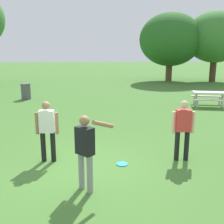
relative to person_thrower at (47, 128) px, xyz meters
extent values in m
plane|color=#447530|center=(1.01, -0.55, -0.94)|extent=(120.00, 120.00, 0.00)
cylinder|color=black|center=(-0.13, 0.00, -0.53)|extent=(0.13, 0.13, 0.82)
cylinder|color=black|center=(0.13, 0.00, -0.53)|extent=(0.13, 0.13, 0.82)
cube|color=white|center=(0.00, 0.00, 0.17)|extent=(0.39, 0.23, 0.58)
sphere|color=#9E7051|center=(0.00, 0.00, 0.59)|extent=(0.21, 0.21, 0.21)
cylinder|color=#9E7051|center=(-0.26, 0.01, 0.12)|extent=(0.09, 0.09, 0.58)
cylinder|color=#9E7051|center=(0.26, -0.01, 0.12)|extent=(0.09, 0.09, 0.58)
cylinder|color=black|center=(3.70, -0.13, -0.53)|extent=(0.13, 0.13, 0.82)
cylinder|color=black|center=(3.44, -0.13, -0.53)|extent=(0.13, 0.13, 0.82)
cube|color=#D83838|center=(3.57, -0.13, 0.17)|extent=(0.39, 0.23, 0.58)
sphere|color=beige|center=(3.57, -0.13, 0.59)|extent=(0.21, 0.21, 0.21)
cylinder|color=beige|center=(3.83, -0.14, 0.12)|extent=(0.09, 0.09, 0.58)
cylinder|color=beige|center=(3.31, -0.12, 0.12)|extent=(0.09, 0.09, 0.58)
cylinder|color=gray|center=(0.95, -1.49, -0.53)|extent=(0.13, 0.13, 0.82)
cylinder|color=gray|center=(1.14, -1.68, -0.53)|extent=(0.13, 0.13, 0.82)
cube|color=black|center=(1.05, -1.58, 0.17)|extent=(0.42, 0.42, 0.58)
sphere|color=#9E7051|center=(1.05, -1.58, 0.59)|extent=(0.21, 0.21, 0.21)
cylinder|color=#9E7051|center=(0.86, -1.40, 0.12)|extent=(0.09, 0.09, 0.58)
cylinder|color=#9E7051|center=(1.42, -1.58, 0.51)|extent=(0.47, 0.47, 0.28)
cylinder|color=#2D9EDB|center=(1.94, -0.33, -0.93)|extent=(0.30, 0.30, 0.03)
cube|color=beige|center=(7.23, 6.72, -0.20)|extent=(1.82, 1.11, 0.06)
cube|color=#B6B2A8|center=(7.10, 6.16, -0.50)|extent=(1.72, 0.62, 0.05)
cube|color=#B6B2A8|center=(7.35, 7.29, -0.50)|extent=(1.72, 0.62, 0.05)
cylinder|color=#B6B2A8|center=(6.58, 6.87, -0.59)|extent=(0.11, 0.11, 0.71)
cylinder|color=#B6B2A8|center=(6.46, 6.30, -0.73)|extent=(0.09, 0.09, 0.41)
cylinder|color=#B6B2A8|center=(6.71, 7.43, -0.73)|extent=(0.09, 0.09, 0.41)
cylinder|color=#B6B2A8|center=(7.88, 6.58, -0.59)|extent=(0.11, 0.11, 0.71)
cylinder|color=#B6B2A8|center=(8.00, 7.14, -0.73)|extent=(0.09, 0.09, 0.41)
cylinder|color=#515156|center=(-2.93, 9.45, -0.49)|extent=(0.56, 0.56, 0.90)
cylinder|color=slate|center=(-2.93, 9.45, -0.01)|extent=(0.59, 0.59, 0.06)
cylinder|color=brown|center=(8.17, 18.21, 0.19)|extent=(0.59, 0.59, 2.27)
ellipsoid|color=#286023|center=(8.17, 18.21, 2.89)|extent=(5.66, 5.66, 4.81)
cylinder|color=#4C3823|center=(12.15, 17.63, 0.34)|extent=(0.58, 0.58, 2.57)
ellipsoid|color=#3D7A33|center=(12.15, 17.63, 3.11)|extent=(5.39, 5.39, 4.58)
camera|label=1|loc=(1.29, -6.80, 1.98)|focal=42.92mm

